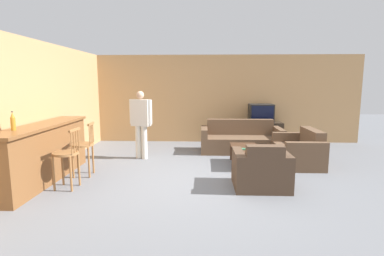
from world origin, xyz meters
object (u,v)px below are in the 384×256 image
(loveseat_right, at_px, (299,151))
(coffee_table, at_px, (245,150))
(bar_chair_mid, at_px, (83,148))
(couch_far, at_px, (241,141))
(armchair_near, at_px, (261,171))
(tv, at_px, (261,113))
(bottle, at_px, (13,122))
(book_on_table, at_px, (246,149))
(person_by_window, at_px, (141,121))
(bar_chair_near, at_px, (67,157))
(tv_unit, at_px, (260,133))

(loveseat_right, relative_size, coffee_table, 1.25)
(bar_chair_mid, relative_size, coffee_table, 0.97)
(couch_far, height_order, armchair_near, couch_far)
(couch_far, distance_m, loveseat_right, 1.65)
(tv, bearing_deg, armchair_near, -100.23)
(coffee_table, bearing_deg, bottle, -154.26)
(loveseat_right, height_order, bottle, bottle)
(tv, distance_m, book_on_table, 2.67)
(couch_far, bearing_deg, loveseat_right, -46.77)
(loveseat_right, bearing_deg, armchair_near, -126.25)
(armchair_near, distance_m, coffee_table, 1.38)
(person_by_window, bearing_deg, armchair_near, -37.88)
(bar_chair_near, bearing_deg, tv_unit, 44.11)
(bar_chair_near, bearing_deg, bar_chair_mid, 90.01)
(armchair_near, xyz_separation_m, coffee_table, (-0.08, 1.38, 0.05))
(armchair_near, xyz_separation_m, tv, (0.66, 3.67, 0.62))
(loveseat_right, xyz_separation_m, bottle, (-5.07, -2.02, 0.90))
(coffee_table, bearing_deg, loveseat_right, 7.17)
(armchair_near, bearing_deg, tv, 79.77)
(coffee_table, relative_size, book_on_table, 5.33)
(bar_chair_near, bearing_deg, couch_far, 41.40)
(couch_far, height_order, tv_unit, couch_far)
(bar_chair_near, height_order, armchair_near, bar_chair_near)
(couch_far, xyz_separation_m, bottle, (-3.94, -3.22, 0.90))
(loveseat_right, bearing_deg, tv_unit, 102.09)
(bar_chair_near, distance_m, tv_unit, 5.51)
(bar_chair_near, height_order, bottle, bottle)
(armchair_near, xyz_separation_m, tv_unit, (0.66, 3.67, 0.03))
(loveseat_right, bearing_deg, couch_far, 133.23)
(couch_far, relative_size, coffee_table, 1.95)
(book_on_table, bearing_deg, coffee_table, 86.77)
(armchair_near, bearing_deg, book_on_table, 94.72)
(armchair_near, distance_m, tv_unit, 3.73)
(tv_unit, distance_m, book_on_table, 2.63)
(bar_chair_mid, height_order, tv_unit, bar_chair_mid)
(bar_chair_near, xyz_separation_m, couch_far, (3.28, 2.89, -0.26))
(bar_chair_mid, relative_size, loveseat_right, 0.77)
(bar_chair_near, xyz_separation_m, tv, (3.96, 3.83, 0.36))
(person_by_window, bearing_deg, tv_unit, 29.41)
(armchair_near, bearing_deg, couch_far, 90.20)
(couch_far, xyz_separation_m, book_on_table, (-0.09, -1.58, 0.13))
(bar_chair_mid, xyz_separation_m, tv_unit, (3.96, 3.12, -0.23))
(couch_far, distance_m, bottle, 5.17)
(coffee_table, distance_m, bottle, 4.38)
(armchair_near, relative_size, loveseat_right, 0.69)
(coffee_table, distance_m, person_by_window, 2.50)
(bar_chair_mid, xyz_separation_m, loveseat_right, (4.41, 0.98, -0.26))
(armchair_near, bearing_deg, tv_unit, 79.78)
(bar_chair_near, relative_size, armchair_near, 1.12)
(armchair_near, bearing_deg, person_by_window, 142.12)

